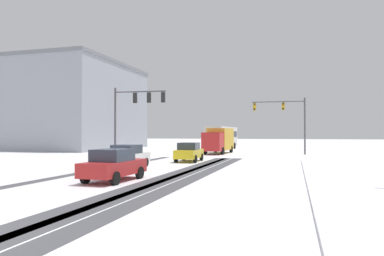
# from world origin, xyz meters

# --- Properties ---
(wheel_track_left_lane) EXTENTS (1.20, 29.23, 0.01)m
(wheel_track_left_lane) POSITION_xyz_m (0.35, 13.29, 0.00)
(wheel_track_left_lane) COLOR #4C4C51
(wheel_track_left_lane) RESTS_ON ground
(wheel_track_right_lane) EXTENTS (0.82, 29.23, 0.01)m
(wheel_track_right_lane) POSITION_xyz_m (-5.32, 13.29, 0.00)
(wheel_track_right_lane) COLOR #4C4C51
(wheel_track_right_lane) RESTS_ON ground
(wheel_track_center) EXTENTS (0.93, 29.23, 0.01)m
(wheel_track_center) POSITION_xyz_m (1.93, 13.29, 0.00)
(wheel_track_center) COLOR #4C4C51
(wheel_track_center) RESTS_ON ground
(wheel_track_oncoming) EXTENTS (0.88, 29.23, 0.01)m
(wheel_track_oncoming) POSITION_xyz_m (0.94, 13.29, 0.00)
(wheel_track_oncoming) COLOR #4C4C51
(wheel_track_oncoming) RESTS_ON ground
(sidewalk_kerb_right) EXTENTS (4.00, 29.23, 0.12)m
(sidewalk_kerb_right) POSITION_xyz_m (9.70, 11.96, 0.06)
(sidewalk_kerb_right) COLOR white
(sidewalk_kerb_right) RESTS_ON ground
(traffic_signal_far_right) EXTENTS (6.07, 0.56, 6.50)m
(traffic_signal_far_right) POSITION_xyz_m (6.22, 36.48, 4.65)
(traffic_signal_far_right) COLOR #47474C
(traffic_signal_far_right) RESTS_ON ground
(traffic_signal_near_left) EXTENTS (4.81, 0.63, 6.50)m
(traffic_signal_near_left) POSITION_xyz_m (-6.43, 22.71, 4.75)
(traffic_signal_near_left) COLOR #47474C
(traffic_signal_near_left) RESTS_ON ground
(car_yellow_cab_lead) EXTENTS (1.98, 4.17, 1.62)m
(car_yellow_cab_lead) POSITION_xyz_m (-1.50, 22.96, 0.82)
(car_yellow_cab_lead) COLOR yellow
(car_yellow_cab_lead) RESTS_ON ground
(car_white_second) EXTENTS (1.84, 4.10, 1.62)m
(car_white_second) POSITION_xyz_m (-4.02, 16.31, 0.82)
(car_white_second) COLOR silver
(car_white_second) RESTS_ON ground
(car_red_third) EXTENTS (1.96, 4.16, 1.62)m
(car_red_third) POSITION_xyz_m (-1.62, 9.87, 0.82)
(car_red_third) COLOR red
(car_red_third) RESTS_ON ground
(bus_oncoming) EXTENTS (2.99, 11.09, 3.38)m
(bus_oncoming) POSITION_xyz_m (-3.27, 46.30, 1.99)
(bus_oncoming) COLOR silver
(bus_oncoming) RESTS_ON ground
(box_truck_delivery) EXTENTS (2.52, 7.48, 3.02)m
(box_truck_delivery) POSITION_xyz_m (-1.57, 35.82, 1.63)
(box_truck_delivery) COLOR red
(box_truck_delivery) RESTS_ON ground
(office_building_far_left_block) EXTENTS (21.66, 20.93, 13.25)m
(office_building_far_left_block) POSITION_xyz_m (-28.85, 42.80, 6.63)
(office_building_far_left_block) COLOR #9399A3
(office_building_far_left_block) RESTS_ON ground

